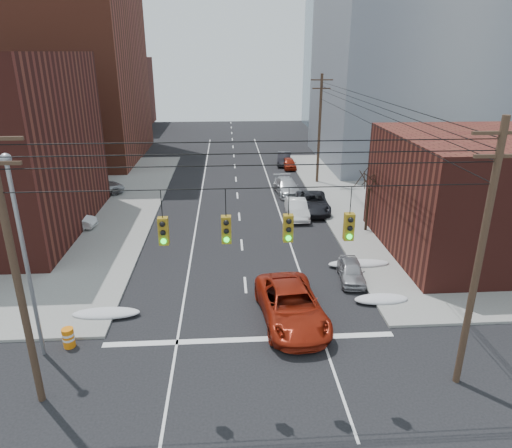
{
  "coord_description": "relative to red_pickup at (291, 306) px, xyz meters",
  "views": [
    {
      "loc": [
        -0.92,
        -12.03,
        12.99
      ],
      "look_at": [
        0.78,
        14.27,
        3.0
      ],
      "focal_mm": 32.0,
      "sensor_mm": 36.0,
      "label": 1
    }
  ],
  "objects": [
    {
      "name": "parked_car_b",
      "position": [
        2.63,
        15.57,
        -0.16
      ],
      "size": [
        1.56,
        4.47,
        1.47
      ],
      "primitive_type": "imported",
      "rotation": [
        0.0,
        0.0,
        -0.0
      ],
      "color": "silver",
      "rests_on": "ground"
    },
    {
      "name": "parked_car_e",
      "position": [
        4.23,
        32.47,
        -0.28
      ],
      "size": [
        1.49,
        3.62,
        1.23
      ],
      "primitive_type": "imported",
      "rotation": [
        0.0,
        0.0,
        0.01
      ],
      "color": "maroon",
      "rests_on": "ground"
    },
    {
      "name": "building_office",
      "position": [
        19.83,
        36.0,
        11.6
      ],
      "size": [
        22.0,
        20.0,
        25.0
      ],
      "primitive_type": "cube",
      "color": "gray",
      "rests_on": "ground"
    },
    {
      "name": "snow_ne",
      "position": [
        5.23,
        1.5,
        -0.69
      ],
      "size": [
        3.0,
        1.08,
        0.42
      ],
      "primitive_type": "ellipsoid",
      "color": "silver",
      "rests_on": "ground"
    },
    {
      "name": "construction_barrel",
      "position": [
        -10.67,
        -1.5,
        -0.4
      ],
      "size": [
        0.58,
        0.58,
        0.97
      ],
      "rotation": [
        0.0,
        0.0,
        -0.05
      ],
      "color": "orange",
      "rests_on": "ground"
    },
    {
      "name": "street_light",
      "position": [
        -11.67,
        -2.0,
        4.64
      ],
      "size": [
        0.44,
        0.44,
        9.32
      ],
      "color": "gray",
      "rests_on": "ground"
    },
    {
      "name": "building_storefront",
      "position": [
        15.83,
        8.0,
        3.1
      ],
      "size": [
        16.0,
        12.0,
        8.0
      ],
      "primitive_type": "cube",
      "color": "#4E1D17",
      "rests_on": "ground"
    },
    {
      "name": "lot_car_d",
      "position": [
        -20.84,
        16.32,
        -0.1
      ],
      "size": [
        4.06,
        2.81,
        1.28
      ],
      "primitive_type": "imported",
      "rotation": [
        0.0,
        0.0,
        1.19
      ],
      "color": "silver",
      "rests_on": "sidewalk_nw"
    },
    {
      "name": "parked_car_c",
      "position": [
        4.23,
        17.02,
        -0.11
      ],
      "size": [
        2.97,
        5.8,
        1.57
      ],
      "primitive_type": "imported",
      "rotation": [
        0.0,
        0.0,
        -0.07
      ],
      "color": "black",
      "rests_on": "ground"
    },
    {
      "name": "utility_pole_far",
      "position": [
        6.33,
        26.0,
        4.89
      ],
      "size": [
        2.2,
        0.28,
        11.0
      ],
      "color": "#473323",
      "rests_on": "ground"
    },
    {
      "name": "parked_car_f",
      "position": [
        3.87,
        34.54,
        -0.15
      ],
      "size": [
        2.11,
        4.66,
        1.48
      ],
      "primitive_type": "imported",
      "rotation": [
        0.0,
        0.0,
        -0.12
      ],
      "color": "black",
      "rests_on": "ground"
    },
    {
      "name": "building_glass",
      "position": [
        21.83,
        62.0,
        10.1
      ],
      "size": [
        20.0,
        18.0,
        22.0
      ],
      "primitive_type": "cube",
      "color": "gray",
      "rests_on": "ground"
    },
    {
      "name": "utility_pole_left",
      "position": [
        -10.67,
        -5.0,
        4.89
      ],
      "size": [
        2.2,
        0.28,
        11.0
      ],
      "color": "#473323",
      "rests_on": "ground"
    },
    {
      "name": "building_brick_far",
      "position": [
        -28.17,
        66.0,
        5.1
      ],
      "size": [
        22.0,
        18.0,
        12.0
      ],
      "primitive_type": "cube",
      "color": "#4E1D17",
      "rests_on": "ground"
    },
    {
      "name": "parked_car_d",
      "position": [
        2.63,
        22.29,
        -0.16
      ],
      "size": [
        2.49,
        5.23,
        1.47
      ],
      "primitive_type": "imported",
      "rotation": [
        0.0,
        0.0,
        0.09
      ],
      "color": "#BABABF",
      "rests_on": "ground"
    },
    {
      "name": "lot_car_b",
      "position": [
        -15.5,
        22.59,
        -0.04
      ],
      "size": [
        5.59,
        4.21,
        1.41
      ],
      "primitive_type": "imported",
      "rotation": [
        0.0,
        0.0,
        1.99
      ],
      "color": "#A3A2A7",
      "rests_on": "sidewalk_nw"
    },
    {
      "name": "traffic_signals",
      "position": [
        -2.08,
        -5.03,
        6.27
      ],
      "size": [
        17.0,
        0.42,
        2.02
      ],
      "color": "black",
      "rests_on": "ground"
    },
    {
      "name": "red_pickup",
      "position": [
        0.0,
        0.0,
        0.0
      ],
      "size": [
        3.53,
        6.68,
        1.79
      ],
      "primitive_type": "imported",
      "rotation": [
        0.0,
        0.0,
        0.09
      ],
      "color": "maroon",
      "rests_on": "ground"
    },
    {
      "name": "building_brick_tall",
      "position": [
        -26.17,
        40.0,
        14.1
      ],
      "size": [
        24.0,
        20.0,
        30.0
      ],
      "primitive_type": "cube",
      "color": "brown",
      "rests_on": "ground"
    },
    {
      "name": "parked_car_a",
      "position": [
        4.23,
        4.21,
        -0.28
      ],
      "size": [
        1.87,
        3.75,
        1.23
      ],
      "primitive_type": "imported",
      "rotation": [
        0.0,
        0.0,
        -0.12
      ],
      "color": "#A09FA4",
      "rests_on": "ground"
    },
    {
      "name": "snow_nw",
      "position": [
        -9.57,
        1.0,
        -0.69
      ],
      "size": [
        3.5,
        1.08,
        0.42
      ],
      "primitive_type": "ellipsoid",
      "color": "silver",
      "rests_on": "ground"
    },
    {
      "name": "snow_east_far",
      "position": [
        5.23,
        6.0,
        -0.69
      ],
      "size": [
        4.0,
        1.08,
        0.42
      ],
      "primitive_type": "ellipsoid",
      "color": "silver",
      "rests_on": "ground"
    },
    {
      "name": "bare_tree",
      "position": [
        7.41,
        12.0,
        1.43
      ],
      "size": [
        2.09,
        2.2,
        4.93
      ],
      "color": "black",
      "rests_on": "ground"
    },
    {
      "name": "utility_pole_right",
      "position": [
        6.33,
        -5.0,
        4.89
      ],
      "size": [
        2.2,
        0.28,
        11.0
      ],
      "color": "#473323",
      "rests_on": "ground"
    },
    {
      "name": "lot_car_a",
      "position": [
        -15.26,
        13.89,
        -0.12
      ],
      "size": [
        3.96,
        1.91,
        1.25
      ],
      "primitive_type": "imported",
      "rotation": [
        0.0,
        0.0,
        1.41
      ],
      "color": "silver",
      "rests_on": "sidewalk_nw"
    }
  ]
}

